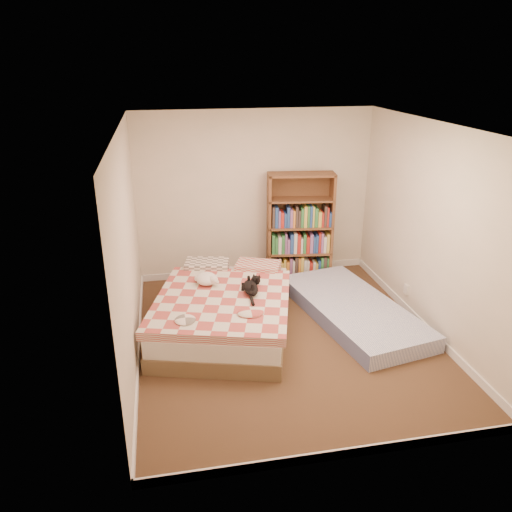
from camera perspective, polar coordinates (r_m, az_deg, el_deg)
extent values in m
cube|color=#4E3721|center=(6.14, 3.45, -9.29)|extent=(3.50, 4.00, 0.01)
cube|color=white|center=(5.30, 4.08, 14.54)|extent=(3.50, 4.00, 0.01)
cube|color=beige|center=(7.46, -0.11, 6.93)|extent=(3.50, 0.01, 2.50)
cube|color=beige|center=(3.87, 11.19, -8.32)|extent=(3.50, 0.01, 2.50)
cube|color=beige|center=(5.44, -14.40, 0.49)|extent=(0.01, 4.00, 2.50)
cube|color=beige|center=(6.25, 19.48, 2.69)|extent=(0.01, 4.00, 2.50)
cube|color=white|center=(7.84, -0.09, -1.59)|extent=(3.50, 0.02, 0.10)
cube|color=white|center=(4.59, 9.98, -21.33)|extent=(3.50, 0.02, 0.10)
cube|color=white|center=(5.97, -13.22, -10.29)|extent=(0.02, 4.00, 0.10)
cube|color=white|center=(6.71, 18.13, -7.03)|extent=(0.02, 4.00, 0.10)
cube|color=white|center=(6.91, 16.79, -3.68)|extent=(0.03, 0.09, 0.13)
cube|color=brown|center=(6.28, -3.57, -7.51)|extent=(2.01, 2.45, 0.19)
cube|color=silver|center=(6.18, -3.61, -5.88)|extent=(1.97, 2.40, 0.21)
cube|color=#B54943|center=(6.11, -3.65, -4.55)|extent=(1.97, 2.10, 0.11)
cube|color=#6E675D|center=(6.79, -7.47, -1.60)|extent=(0.66, 0.52, 0.16)
cube|color=#B54943|center=(6.86, -1.62, -1.17)|extent=(0.66, 0.52, 0.16)
cube|color=brown|center=(7.36, 1.55, 3.14)|extent=(0.08, 0.33, 1.62)
cube|color=brown|center=(7.61, 8.41, 3.53)|extent=(0.08, 0.33, 1.62)
cube|color=brown|center=(7.61, 4.73, 3.70)|extent=(0.96, 0.14, 1.62)
cube|color=brown|center=(7.76, 4.85, -2.19)|extent=(1.00, 0.44, 0.03)
cube|color=brown|center=(7.47, 5.04, 3.42)|extent=(1.00, 0.44, 0.03)
cube|color=brown|center=(7.26, 5.24, 9.25)|extent=(1.00, 0.44, 0.03)
cube|color=#6877AE|center=(6.65, 11.02, -6.08)|extent=(1.44, 2.42, 0.20)
ellipsoid|color=black|center=(6.03, -0.61, -3.66)|extent=(0.33, 0.42, 0.13)
sphere|color=black|center=(6.21, -0.96, -2.76)|extent=(0.16, 0.16, 0.12)
cone|color=black|center=(6.21, -1.33, -2.24)|extent=(0.05, 0.05, 0.04)
cone|color=black|center=(6.22, -0.70, -2.19)|extent=(0.05, 0.05, 0.04)
cylinder|color=black|center=(5.83, 0.80, -4.95)|extent=(0.13, 0.21, 0.04)
ellipsoid|color=white|center=(6.28, -5.69, -2.59)|extent=(0.27, 0.30, 0.14)
sphere|color=white|center=(6.20, -4.87, -2.75)|extent=(0.12, 0.12, 0.11)
sphere|color=white|center=(6.18, -4.45, -2.97)|extent=(0.05, 0.05, 0.05)
sphere|color=white|center=(6.33, -6.80, -2.60)|extent=(0.07, 0.07, 0.06)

